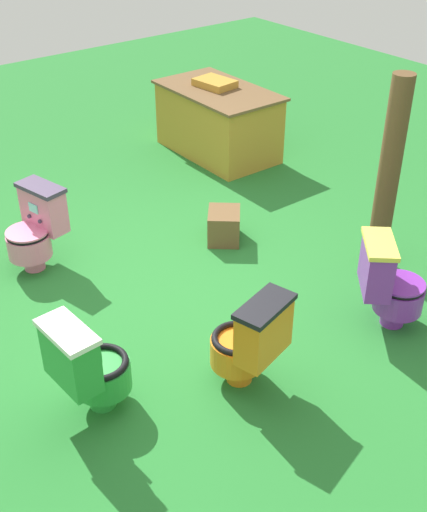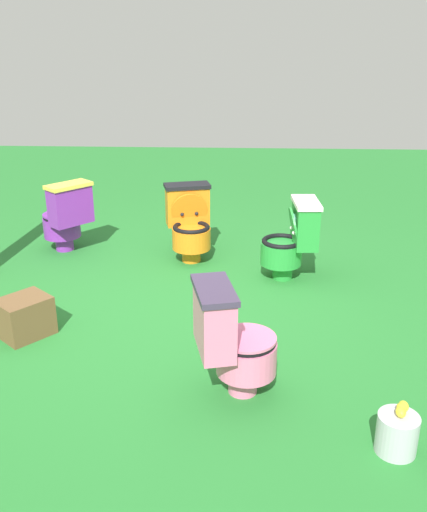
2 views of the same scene
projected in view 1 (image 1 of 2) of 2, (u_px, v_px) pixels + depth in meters
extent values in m
plane|color=#26752D|center=(172.00, 296.00, 5.40)|extent=(14.00, 14.00, 0.00)
cylinder|color=pink|center=(34.00, 261.00, 5.70)|extent=(0.22, 0.22, 0.14)
cylinder|color=pink|center=(29.00, 245.00, 5.60)|extent=(0.45, 0.45, 0.20)
torus|color=black|center=(27.00, 234.00, 5.54)|extent=(0.43, 0.43, 0.04)
cylinder|color=#3F334C|center=(28.00, 239.00, 5.57)|extent=(0.29, 0.29, 0.01)
cube|color=pink|center=(44.00, 209.00, 5.59)|extent=(0.44, 0.28, 0.37)
cube|color=#3F334C|center=(40.00, 188.00, 5.48)|extent=(0.47, 0.31, 0.04)
cube|color=#8CE0E5|center=(33.00, 208.00, 5.50)|extent=(0.11, 0.03, 0.08)
cylinder|color=pink|center=(27.00, 232.00, 5.53)|extent=(0.43, 0.43, 0.02)
sphere|color=#3F334C|center=(40.00, 221.00, 5.51)|extent=(0.04, 0.04, 0.04)
sphere|color=#3F334C|center=(29.00, 216.00, 5.58)|extent=(0.04, 0.04, 0.04)
cylinder|color=orange|center=(239.00, 371.00, 4.53)|extent=(0.22, 0.22, 0.14)
cylinder|color=orange|center=(237.00, 351.00, 4.45)|extent=(0.45, 0.45, 0.20)
torus|color=black|center=(238.00, 338.00, 4.39)|extent=(0.43, 0.43, 0.04)
cylinder|color=black|center=(237.00, 344.00, 4.42)|extent=(0.29, 0.29, 0.01)
cube|color=orange|center=(264.00, 332.00, 4.21)|extent=(0.29, 0.45, 0.37)
cube|color=black|center=(265.00, 306.00, 4.10)|extent=(0.32, 0.47, 0.04)
cube|color=#8CE0E5|center=(251.00, 320.00, 4.23)|extent=(0.04, 0.11, 0.08)
cylinder|color=orange|center=(251.00, 328.00, 4.27)|extent=(0.18, 0.36, 0.35)
sphere|color=black|center=(244.00, 337.00, 4.24)|extent=(0.04, 0.04, 0.04)
sphere|color=black|center=(256.00, 326.00, 4.33)|extent=(0.04, 0.04, 0.04)
cylinder|color=green|center=(102.00, 396.00, 4.33)|extent=(0.19, 0.19, 0.14)
cylinder|color=green|center=(103.00, 375.00, 4.25)|extent=(0.39, 0.39, 0.20)
torus|color=black|center=(101.00, 362.00, 4.19)|extent=(0.37, 0.37, 0.04)
cylinder|color=white|center=(102.00, 368.00, 4.22)|extent=(0.25, 0.25, 0.01)
cube|color=green|center=(71.00, 358.00, 4.00)|extent=(0.42, 0.21, 0.37)
cube|color=white|center=(67.00, 332.00, 3.89)|extent=(0.45, 0.24, 0.04)
cube|color=#8CE0E5|center=(84.00, 344.00, 4.03)|extent=(0.11, 0.01, 0.08)
cylinder|color=green|center=(85.00, 353.00, 4.06)|extent=(0.35, 0.11, 0.35)
sphere|color=white|center=(81.00, 351.00, 4.13)|extent=(0.04, 0.04, 0.04)
sphere|color=white|center=(93.00, 362.00, 4.04)|extent=(0.04, 0.04, 0.04)
cylinder|color=purple|center=(393.00, 316.00, 5.06)|extent=(0.25, 0.25, 0.14)
cylinder|color=purple|center=(399.00, 298.00, 4.96)|extent=(0.52, 0.52, 0.20)
torus|color=black|center=(401.00, 286.00, 4.90)|extent=(0.50, 0.50, 0.04)
cylinder|color=#EACC4C|center=(400.00, 291.00, 4.93)|extent=(0.34, 0.34, 0.01)
cube|color=purple|center=(376.00, 268.00, 4.83)|extent=(0.43, 0.41, 0.37)
cube|color=#EACC4C|center=(380.00, 244.00, 4.72)|extent=(0.47, 0.45, 0.04)
cube|color=#8CE0E5|center=(391.00, 262.00, 4.80)|extent=(0.09, 0.08, 0.08)
cylinder|color=purple|center=(401.00, 283.00, 4.89)|extent=(0.51, 0.51, 0.02)
sphere|color=#EACC4C|center=(388.00, 268.00, 4.91)|extent=(0.04, 0.04, 0.04)
sphere|color=#EACC4C|center=(391.00, 279.00, 4.79)|extent=(0.04, 0.04, 0.04)
cube|color=#B7842D|center=(218.00, 123.00, 7.64)|extent=(1.41, 0.81, 0.74)
cube|color=brown|center=(218.00, 90.00, 7.43)|extent=(1.47, 0.87, 0.03)
cube|color=#B7842D|center=(215.00, 83.00, 7.47)|extent=(0.48, 0.37, 0.08)
cylinder|color=brown|center=(389.00, 175.00, 5.39)|extent=(0.18, 0.18, 1.67)
cube|color=brown|center=(224.00, 226.00, 6.07)|extent=(0.45, 0.45, 0.29)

